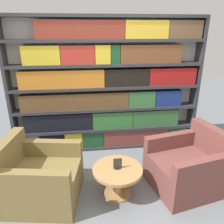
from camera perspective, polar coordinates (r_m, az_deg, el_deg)
name	(u,v)px	position (r m, az deg, el deg)	size (l,w,h in m)	color
ground_plane	(119,203)	(3.07, 1.85, -22.57)	(14.00, 14.00, 0.00)	slate
bookshelf	(108,88)	(3.85, -1.05, 6.21)	(3.30, 0.30, 2.33)	silver
armchair_left	(39,179)	(3.10, -18.51, -16.23)	(1.06, 0.97, 0.84)	olive
armchair_right	(189,167)	(3.33, 19.36, -13.46)	(1.09, 1.00, 0.84)	brown
coffee_table	(118,176)	(3.00, 1.46, -16.34)	(0.66, 0.66, 0.41)	#AD7F4C
table_sign	(118,164)	(2.90, 1.49, -13.49)	(0.11, 0.06, 0.15)	black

